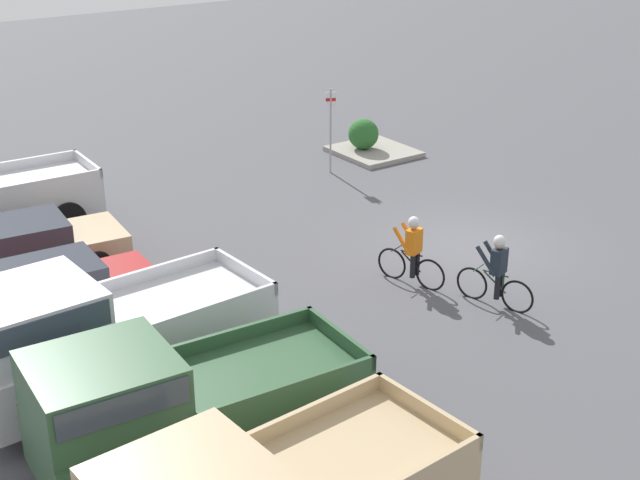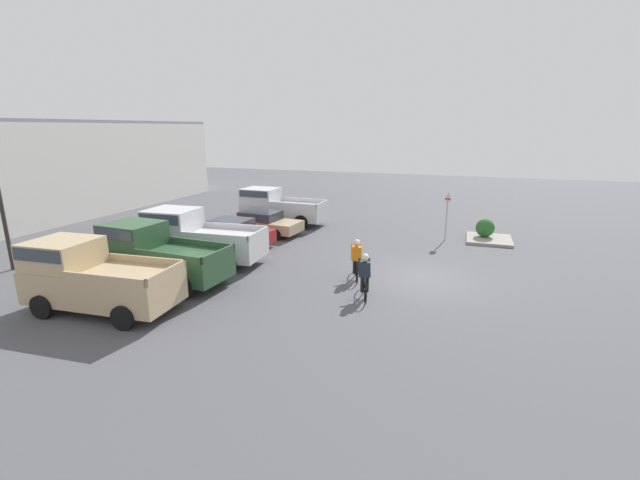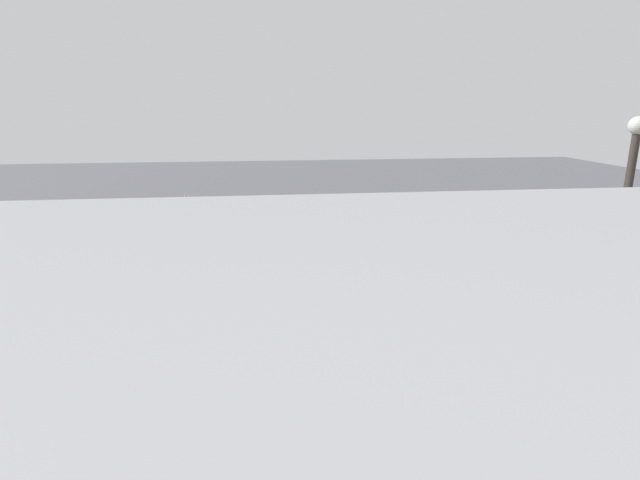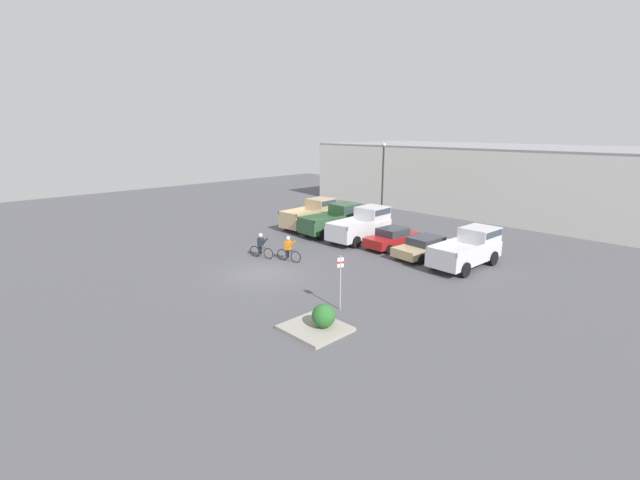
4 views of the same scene
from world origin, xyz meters
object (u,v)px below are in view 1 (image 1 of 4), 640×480
at_px(sedan_0, 53,296).
at_px(sedan_1, 20,249).
at_px(cyclist_0, 412,250).
at_px(cyclist_1, 497,270).
at_px(shrub, 363,134).
at_px(pickup_truck_2, 96,333).
at_px(fire_lane_sign, 331,123).
at_px(pickup_truck_1, 174,405).

distance_m(sedan_0, sedan_1, 2.81).
height_order(sedan_0, cyclist_0, cyclist_0).
relative_size(sedan_0, cyclist_1, 2.49).
bearing_deg(cyclist_1, shrub, -22.98).
relative_size(pickup_truck_2, sedan_0, 1.25).
bearing_deg(sedan_0, cyclist_1, -118.88).
height_order(sedan_1, fire_lane_sign, fire_lane_sign).
distance_m(pickup_truck_1, sedan_0, 5.59).
distance_m(pickup_truck_2, cyclist_1, 8.33).
bearing_deg(cyclist_0, shrub, -31.37).
relative_size(pickup_truck_1, cyclist_1, 2.98).
distance_m(pickup_truck_2, sedan_1, 5.67).
bearing_deg(cyclist_1, pickup_truck_2, 79.10).
bearing_deg(shrub, cyclist_1, 157.02).
bearing_deg(shrub, sedan_0, 114.90).
bearing_deg(fire_lane_sign, shrub, -64.19).
bearing_deg(sedan_1, pickup_truck_2, 175.65).
height_order(cyclist_0, fire_lane_sign, fire_lane_sign).
bearing_deg(cyclist_0, cyclist_1, -157.18).
bearing_deg(fire_lane_sign, pickup_truck_2, 125.84).
xyz_separation_m(pickup_truck_2, sedan_0, (2.83, -0.20, -0.50)).
xyz_separation_m(cyclist_0, cyclist_1, (-1.82, -0.77, 0.00)).
bearing_deg(shrub, sedan_1, 103.51).
bearing_deg(sedan_1, shrub, -76.49).
height_order(sedan_0, cyclist_1, cyclist_1).
bearing_deg(pickup_truck_2, sedan_1, -4.35).
bearing_deg(pickup_truck_1, pickup_truck_2, 2.56).
height_order(pickup_truck_2, cyclist_0, pickup_truck_2).
height_order(pickup_truck_2, cyclist_1, pickup_truck_2).
bearing_deg(shrub, cyclist_0, 148.63).
bearing_deg(cyclist_1, fire_lane_sign, -14.00).
xyz_separation_m(sedan_1, fire_lane_sign, (1.92, -10.02, 0.88)).
height_order(pickup_truck_2, fire_lane_sign, fire_lane_sign).
relative_size(sedan_1, shrub, 4.90).
relative_size(pickup_truck_1, cyclist_0, 3.08).
xyz_separation_m(pickup_truck_1, sedan_0, (5.57, -0.07, -0.48)).
distance_m(cyclist_1, fire_lane_sign, 9.43).
relative_size(pickup_truck_2, shrub, 5.48).
bearing_deg(cyclist_0, fire_lane_sign, -22.59).
bearing_deg(sedan_1, pickup_truck_1, 177.91).
relative_size(pickup_truck_1, shrub, 5.26).
distance_m(fire_lane_sign, shrub, 2.41).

